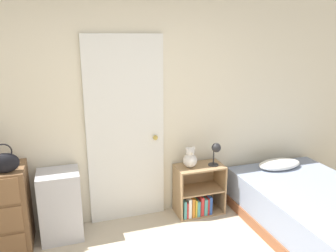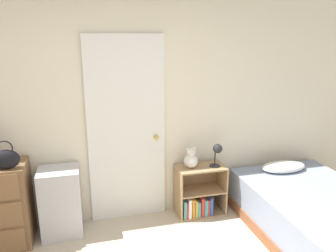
{
  "view_description": "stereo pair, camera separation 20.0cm",
  "coord_description": "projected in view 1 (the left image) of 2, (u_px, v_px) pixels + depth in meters",
  "views": [
    {
      "loc": [
        -0.45,
        -1.4,
        2.04
      ],
      "look_at": [
        0.59,
        1.78,
        1.13
      ],
      "focal_mm": 35.0,
      "sensor_mm": 36.0,
      "label": 1
    },
    {
      "loc": [
        -0.26,
        -1.45,
        2.04
      ],
      "look_at": [
        0.59,
        1.78,
        1.13
      ],
      "focal_mm": 35.0,
      "sensor_mm": 36.0,
      "label": 2
    }
  ],
  "objects": [
    {
      "name": "handbag",
      "position": [
        5.0,
        162.0,
        2.93
      ],
      "size": [
        0.25,
        0.11,
        0.28
      ],
      "color": "black",
      "rests_on": "dresser"
    },
    {
      "name": "storage_bin",
      "position": [
        60.0,
        205.0,
        3.37
      ],
      "size": [
        0.41,
        0.36,
        0.73
      ],
      "color": "silver",
      "rests_on": "ground_plane"
    },
    {
      "name": "desk_lamp",
      "position": [
        216.0,
        150.0,
        3.76
      ],
      "size": [
        0.14,
        0.13,
        0.27
      ],
      "color": "#262628",
      "rests_on": "bookshelf"
    },
    {
      "name": "wall_back",
      "position": [
        107.0,
        111.0,
        3.51
      ],
      "size": [
        10.0,
        0.06,
        2.55
      ],
      "color": "beige",
      "rests_on": "ground_plane"
    },
    {
      "name": "bookshelf",
      "position": [
        197.0,
        195.0,
        3.89
      ],
      "size": [
        0.56,
        0.32,
        0.59
      ],
      "color": "tan",
      "rests_on": "ground_plane"
    },
    {
      "name": "bed",
      "position": [
        314.0,
        209.0,
        3.54
      ],
      "size": [
        1.25,
        1.8,
        0.58
      ],
      "color": "brown",
      "rests_on": "ground_plane"
    },
    {
      "name": "door_closed",
      "position": [
        126.0,
        132.0,
        3.58
      ],
      "size": [
        0.85,
        0.09,
        2.07
      ],
      "color": "white",
      "rests_on": "ground_plane"
    },
    {
      "name": "teddy_bear",
      "position": [
        190.0,
        158.0,
        3.74
      ],
      "size": [
        0.16,
        0.16,
        0.25
      ],
      "color": "silver",
      "rests_on": "bookshelf"
    }
  ]
}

